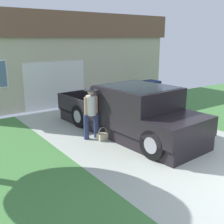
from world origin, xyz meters
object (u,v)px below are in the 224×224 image
person_with_hat (91,111)px  wheeled_trash_bin (151,91)px  pickup_truck (134,114)px  house_with_garage (52,55)px  handbag (103,136)px

person_with_hat → wheeled_trash_bin: person_with_hat is taller
pickup_truck → house_with_garage: house_with_garage is taller
person_with_hat → wheeled_trash_bin: bearing=31.7°
person_with_hat → house_with_garage: 7.81m
handbag → house_with_garage: bearing=76.8°
pickup_truck → person_with_hat: size_ratio=3.42×
house_with_garage → person_with_hat: bearing=-105.2°
handbag → house_with_garage: (1.83, 7.77, 2.01)m
person_with_hat → house_with_garage: house_with_garage is taller
house_with_garage → wheeled_trash_bin: (2.80, -5.03, -1.53)m
pickup_truck → handbag: pickup_truck is taller
handbag → person_with_hat: bearing=121.4°
pickup_truck → wheeled_trash_bin: 4.67m
handbag → wheeled_trash_bin: size_ratio=0.37×
pickup_truck → person_with_hat: 1.39m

